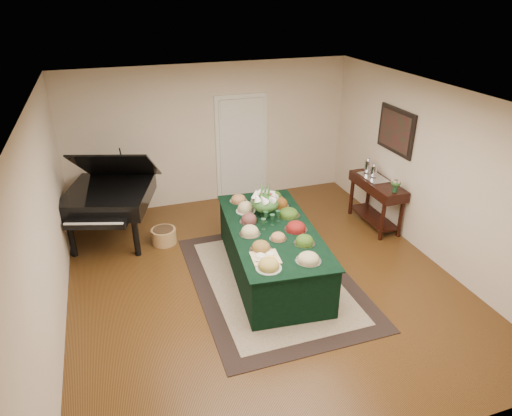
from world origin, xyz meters
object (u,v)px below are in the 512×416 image
object	(u,v)px
buffet_table	(272,250)
mahogany_sideboard	(377,191)
grand_piano	(109,196)
floral_centerpiece	(265,200)

from	to	relation	value
buffet_table	mahogany_sideboard	distance (m)	2.47
buffet_table	mahogany_sideboard	size ratio (longest dim) A/B	2.16
grand_piano	buffet_table	bearing A→B (deg)	-39.64
mahogany_sideboard	buffet_table	bearing A→B (deg)	-159.68
buffet_table	grand_piano	distance (m)	2.89
buffet_table	grand_piano	xyz separation A→B (m)	(-2.20, 1.82, 0.43)
buffet_table	floral_centerpiece	xyz separation A→B (m)	(0.05, 0.43, 0.63)
buffet_table	floral_centerpiece	distance (m)	0.77
buffet_table	floral_centerpiece	size ratio (longest dim) A/B	6.31
grand_piano	mahogany_sideboard	xyz separation A→B (m)	(4.50, -0.97, -0.15)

